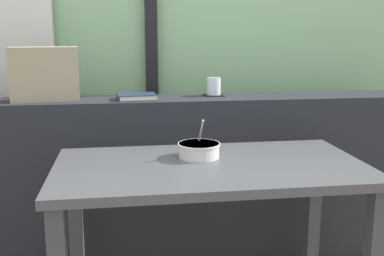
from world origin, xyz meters
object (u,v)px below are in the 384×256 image
Objects in this scene: throw_pillow at (45,74)px; soup_bowl at (198,150)px; juice_glass at (214,87)px; coaster_square at (214,95)px; closed_book at (136,97)px; breakfast_table at (210,189)px.

throw_pillow is 1.81× the size of soup_bowl.
soup_bowl is at bearing -35.74° from throw_pillow.
soup_bowl is (-0.17, -0.54, -0.20)m from juice_glass.
juice_glass is at bearing 0.00° from coaster_square.
closed_book is (-0.41, -0.08, 0.01)m from coaster_square.
closed_book is 0.54m from soup_bowl.
throw_pillow reaches higher than breakfast_table.
soup_bowl is at bearing -62.57° from closed_book.
coaster_square is 0.59m from soup_bowl.
closed_book reaches higher than soup_bowl.
closed_book reaches higher than coaster_square.
coaster_square is 0.49× the size of closed_book.
soup_bowl is (0.24, -0.46, -0.17)m from closed_book.
coaster_square is 0.86m from throw_pillow.
breakfast_table is 0.17m from soup_bowl.
coaster_square is at bearing 72.43° from soup_bowl.
juice_glass is 0.44× the size of closed_book.
soup_bowl is (0.68, -0.49, -0.28)m from throw_pillow.
closed_book is 0.64× the size of throw_pillow.
closed_book is at bearing -168.51° from juice_glass.
closed_book reaches higher than breakfast_table.
juice_glass reaches higher than breakfast_table.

